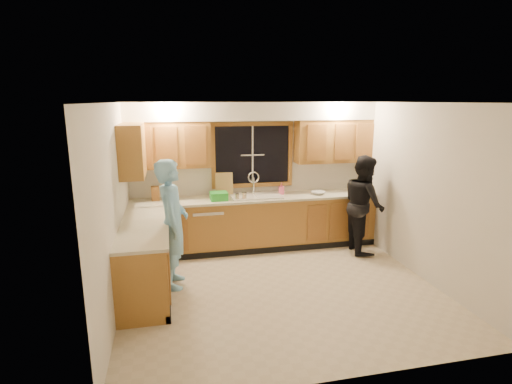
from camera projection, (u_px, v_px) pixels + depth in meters
floor at (281, 288)px, 5.50m from camera, size 4.20×4.20×0.00m
ceiling at (284, 103)px, 4.94m from camera, size 4.20×4.20×0.00m
wall_back at (252, 175)px, 7.03m from camera, size 4.20×0.00×4.20m
wall_left at (114, 210)px, 4.78m from camera, size 0.00×3.80×3.80m
wall_right at (425, 193)px, 5.66m from camera, size 0.00×3.80×3.80m
base_cabinets_back at (256, 224)px, 6.92m from camera, size 4.20×0.60×0.88m
base_cabinets_left at (145, 260)px, 5.35m from camera, size 0.60×1.90×0.88m
countertop_back at (256, 198)px, 6.80m from camera, size 4.20×0.63×0.04m
countertop_left at (144, 227)px, 5.25m from camera, size 0.63×1.90×0.04m
upper_cabinets_left at (168, 145)px, 6.44m from camera, size 1.35×0.33×0.75m
upper_cabinets_right at (333, 141)px, 7.04m from camera, size 1.35×0.33×0.75m
upper_cabinets_return at (132, 150)px, 5.75m from camera, size 0.33×0.90×0.75m
soffit at (254, 111)px, 6.61m from camera, size 4.20×0.35×0.30m
window_frame at (252, 155)px, 6.94m from camera, size 1.44×0.03×1.14m
sink at (256, 200)px, 6.83m from camera, size 0.86×0.52×0.57m
dishwasher at (207, 229)px, 6.74m from camera, size 0.60×0.56×0.82m
stove at (143, 277)px, 4.81m from camera, size 0.58×0.75×0.90m
man at (173, 224)px, 5.41m from camera, size 0.47×0.67×1.78m
woman at (364, 204)px, 6.71m from camera, size 0.71×0.87×1.65m
knife_block at (155, 193)px, 6.53m from camera, size 0.13×0.11×0.24m
cutting_board at (224, 184)px, 6.87m from camera, size 0.30×0.12×0.39m
dish_crate at (219, 196)px, 6.58m from camera, size 0.28×0.27×0.13m
soap_bottle at (281, 188)px, 6.98m from camera, size 0.11×0.11×0.20m
bowl at (318, 193)px, 6.97m from camera, size 0.30×0.30×0.06m
can_left at (237, 197)px, 6.54m from camera, size 0.08×0.08×0.12m
can_right at (244, 196)px, 6.56m from camera, size 0.07×0.07×0.13m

